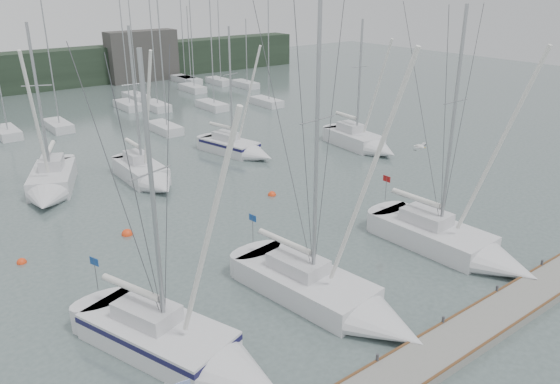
{
  "coord_description": "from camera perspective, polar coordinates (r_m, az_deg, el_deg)",
  "views": [
    {
      "loc": [
        -15.19,
        -15.1,
        13.84
      ],
      "look_at": [
        0.37,
        5.0,
        3.87
      ],
      "focal_mm": 35.0,
      "sensor_mm": 36.0,
      "label": 1
    }
  ],
  "objects": [
    {
      "name": "sailboat_mid_d",
      "position": [
        45.84,
        -4.13,
        4.49
      ],
      "size": [
        3.86,
        7.59,
        11.13
      ],
      "rotation": [
        0.0,
        0.0,
        0.22
      ],
      "color": "silver",
      "rests_on": "ground"
    },
    {
      "name": "buoy_a",
      "position": [
        32.92,
        -15.66,
        -4.3
      ],
      "size": [
        0.66,
        0.66,
        0.66
      ],
      "primitive_type": "sphere",
      "color": "#EC3E15",
      "rests_on": "ground"
    },
    {
      "name": "sailboat_mid_c",
      "position": [
        40.3,
        -13.63,
        1.6
      ],
      "size": [
        2.68,
        7.37,
        11.71
      ],
      "rotation": [
        0.0,
        0.0,
        -0.03
      ],
      "color": "silver",
      "rests_on": "ground"
    },
    {
      "name": "mast_forest",
      "position": [
        62.58,
        -19.53,
        7.88
      ],
      "size": [
        54.99,
        27.87,
        14.89
      ],
      "color": "silver",
      "rests_on": "ground"
    },
    {
      "name": "sailboat_mid_e",
      "position": [
        47.79,
        8.85,
        5.05
      ],
      "size": [
        3.21,
        8.15,
        11.59
      ],
      "rotation": [
        0.0,
        0.0,
        -0.08
      ],
      "color": "silver",
      "rests_on": "ground"
    },
    {
      "name": "dock",
      "position": [
        22.78,
        15.46,
        -16.29
      ],
      "size": [
        24.0,
        2.0,
        0.4
      ],
      "primitive_type": "cube",
      "color": "slate",
      "rests_on": "ground"
    },
    {
      "name": "ground",
      "position": [
        25.5,
        6.36,
        -11.6
      ],
      "size": [
        160.0,
        160.0,
        0.0
      ],
      "primitive_type": "plane",
      "color": "#4D5E5C",
      "rests_on": "ground"
    },
    {
      "name": "sailboat_mid_b",
      "position": [
        40.35,
        -22.91,
        0.52
      ],
      "size": [
        5.66,
        8.45,
        12.16
      ],
      "rotation": [
        0.0,
        0.0,
        -0.41
      ],
      "color": "silver",
      "rests_on": "ground"
    },
    {
      "name": "sailboat_near_left",
      "position": [
        22.01,
        -9.32,
        -16.02
      ],
      "size": [
        5.65,
        9.52,
        12.74
      ],
      "rotation": [
        0.0,
        0.0,
        0.34
      ],
      "color": "silver",
      "rests_on": "ground"
    },
    {
      "name": "buoy_b",
      "position": [
        37.35,
        -0.85,
        -0.33
      ],
      "size": [
        0.56,
        0.56,
        0.56
      ],
      "primitive_type": "sphere",
      "color": "#EC3E15",
      "rests_on": "ground"
    },
    {
      "name": "seagull",
      "position": [
        22.95,
        14.41,
        4.6
      ],
      "size": [
        0.96,
        0.46,
        0.19
      ],
      "rotation": [
        0.0,
        0.0,
        0.27
      ],
      "color": "silver",
      "rests_on": "ground"
    },
    {
      "name": "sailboat_near_right",
      "position": [
        30.58,
        18.64,
        -5.56
      ],
      "size": [
        3.37,
        9.76,
        13.78
      ],
      "rotation": [
        0.0,
        0.0,
        0.05
      ],
      "color": "silver",
      "rests_on": "ground"
    },
    {
      "name": "sailboat_near_center",
      "position": [
        24.72,
        6.41,
        -11.35
      ],
      "size": [
        4.24,
        10.2,
        14.42
      ],
      "rotation": [
        0.0,
        0.0,
        0.13
      ],
      "color": "silver",
      "rests_on": "ground"
    },
    {
      "name": "far_building_right",
      "position": [
        82.76,
        -14.18,
        13.62
      ],
      "size": [
        10.0,
        3.0,
        7.0
      ],
      "primitive_type": "cube",
      "color": "#3B3937",
      "rests_on": "ground"
    },
    {
      "name": "buoy_c",
      "position": [
        31.73,
        -25.37,
        -6.7
      ],
      "size": [
        0.51,
        0.51,
        0.51
      ],
      "primitive_type": "sphere",
      "color": "#EC3E15",
      "rests_on": "ground"
    },
    {
      "name": "far_treeline",
      "position": [
        79.4,
        -26.82,
        10.97
      ],
      "size": [
        90.0,
        4.0,
        5.0
      ],
      "primitive_type": "cube",
      "color": "black",
      "rests_on": "ground"
    }
  ]
}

